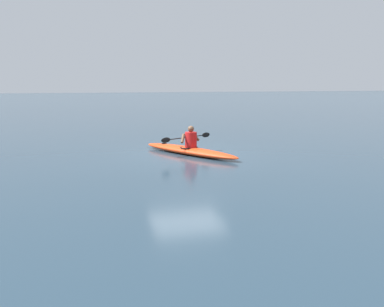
{
  "coord_description": "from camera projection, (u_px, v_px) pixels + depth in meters",
  "views": [
    {
      "loc": [
        3.56,
        13.9,
        2.46
      ],
      "look_at": [
        0.9,
        4.05,
        0.71
      ],
      "focal_mm": 39.69,
      "sensor_mm": 36.0,
      "label": 1
    }
  ],
  "objects": [
    {
      "name": "kayaker",
      "position": [
        191.0,
        138.0,
        14.28
      ],
      "size": [
        2.02,
        1.19,
        0.72
      ],
      "color": "red",
      "rests_on": "kayak"
    },
    {
      "name": "kayak",
      "position": [
        189.0,
        151.0,
        14.4
      ],
      "size": [
        2.73,
        4.04,
        0.26
      ],
      "color": "red",
      "rests_on": "ground"
    },
    {
      "name": "ground_plane",
      "position": [
        187.0,
        154.0,
        14.56
      ],
      "size": [
        160.0,
        160.0,
        0.0
      ],
      "primitive_type": "plane",
      "color": "#233847"
    }
  ]
}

